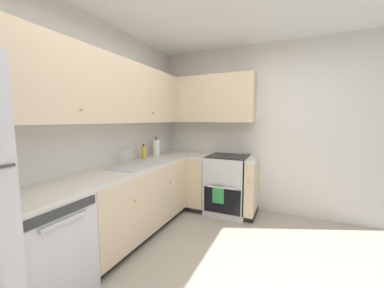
{
  "coord_description": "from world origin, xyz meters",
  "views": [
    {
      "loc": [
        -1.74,
        -0.41,
        1.46
      ],
      "look_at": [
        0.99,
        0.81,
        1.13
      ],
      "focal_mm": 20.79,
      "sensor_mm": 36.0,
      "label": 1
    }
  ],
  "objects_px": {
    "dishwasher": "(41,251)",
    "soap_bottle": "(144,152)",
    "oven_range": "(228,184)",
    "paper_towel_roll": "(156,148)"
  },
  "relations": [
    {
      "from": "oven_range",
      "to": "soap_bottle",
      "type": "distance_m",
      "value": 1.4
    },
    {
      "from": "oven_range",
      "to": "soap_bottle",
      "type": "relative_size",
      "value": 4.82
    },
    {
      "from": "oven_range",
      "to": "paper_towel_roll",
      "type": "height_order",
      "value": "paper_towel_roll"
    },
    {
      "from": "dishwasher",
      "to": "oven_range",
      "type": "bearing_deg",
      "value": -21.0
    },
    {
      "from": "oven_range",
      "to": "dishwasher",
      "type": "bearing_deg",
      "value": 159.0
    },
    {
      "from": "oven_range",
      "to": "soap_bottle",
      "type": "bearing_deg",
      "value": 123.74
    },
    {
      "from": "dishwasher",
      "to": "paper_towel_roll",
      "type": "bearing_deg",
      "value": 4.79
    },
    {
      "from": "dishwasher",
      "to": "paper_towel_roll",
      "type": "height_order",
      "value": "paper_towel_roll"
    },
    {
      "from": "dishwasher",
      "to": "soap_bottle",
      "type": "distance_m",
      "value": 1.72
    },
    {
      "from": "dishwasher",
      "to": "oven_range",
      "type": "height_order",
      "value": "oven_range"
    }
  ]
}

